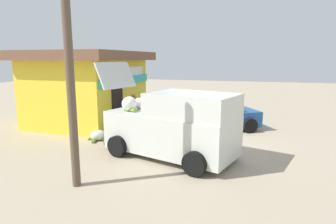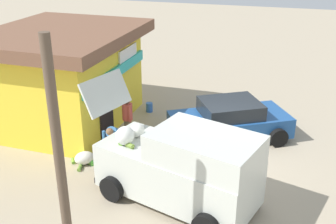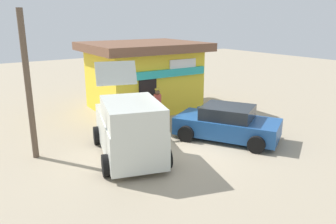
{
  "view_description": "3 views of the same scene",
  "coord_description": "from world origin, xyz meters",
  "px_view_note": "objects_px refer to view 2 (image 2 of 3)",
  "views": [
    {
      "loc": [
        -10.68,
        -1.62,
        3.1
      ],
      "look_at": [
        0.45,
        1.7,
        0.92
      ],
      "focal_mm": 30.55,
      "sensor_mm": 36.0,
      "label": 1
    },
    {
      "loc": [
        -11.04,
        -1.54,
        6.45
      ],
      "look_at": [
        0.51,
        1.87,
        1.23
      ],
      "focal_mm": 44.25,
      "sensor_mm": 36.0,
      "label": 2
    },
    {
      "loc": [
        -7.22,
        -8.88,
        4.6
      ],
      "look_at": [
        0.15,
        1.91,
        0.92
      ],
      "focal_mm": 35.63,
      "sensor_mm": 36.0,
      "label": 3
    }
  ],
  "objects_px": {
    "storefront_bar": "(64,75)",
    "delivery_van": "(182,167)",
    "parked_sedan": "(229,121)",
    "customer_bending": "(115,137)",
    "unloaded_banana_pile": "(84,159)",
    "vendor_standing": "(127,116)",
    "paint_bucket": "(149,107)"
  },
  "relations": [
    {
      "from": "delivery_van",
      "to": "storefront_bar",
      "type": "bearing_deg",
      "value": 55.27
    },
    {
      "from": "vendor_standing",
      "to": "customer_bending",
      "type": "height_order",
      "value": "vendor_standing"
    },
    {
      "from": "vendor_standing",
      "to": "unloaded_banana_pile",
      "type": "bearing_deg",
      "value": 158.0
    },
    {
      "from": "unloaded_banana_pile",
      "to": "delivery_van",
      "type": "bearing_deg",
      "value": -107.17
    },
    {
      "from": "parked_sedan",
      "to": "customer_bending",
      "type": "distance_m",
      "value": 3.99
    },
    {
      "from": "customer_bending",
      "to": "unloaded_banana_pile",
      "type": "relative_size",
      "value": 1.46
    },
    {
      "from": "parked_sedan",
      "to": "vendor_standing",
      "type": "bearing_deg",
      "value": 110.18
    },
    {
      "from": "storefront_bar",
      "to": "parked_sedan",
      "type": "distance_m",
      "value": 6.05
    },
    {
      "from": "delivery_van",
      "to": "unloaded_banana_pile",
      "type": "relative_size",
      "value": 5.54
    },
    {
      "from": "delivery_van",
      "to": "customer_bending",
      "type": "height_order",
      "value": "delivery_van"
    },
    {
      "from": "vendor_standing",
      "to": "delivery_van",
      "type": "bearing_deg",
      "value": -137.31
    },
    {
      "from": "paint_bucket",
      "to": "storefront_bar",
      "type": "bearing_deg",
      "value": 122.91
    },
    {
      "from": "vendor_standing",
      "to": "unloaded_banana_pile",
      "type": "relative_size",
      "value": 1.84
    },
    {
      "from": "vendor_standing",
      "to": "paint_bucket",
      "type": "xyz_separation_m",
      "value": [
        2.55,
        0.12,
        -0.74
      ]
    },
    {
      "from": "unloaded_banana_pile",
      "to": "paint_bucket",
      "type": "distance_m",
      "value": 4.38
    },
    {
      "from": "delivery_van",
      "to": "paint_bucket",
      "type": "relative_size",
      "value": 13.3
    },
    {
      "from": "customer_bending",
      "to": "unloaded_banana_pile",
      "type": "xyz_separation_m",
      "value": [
        -0.44,
        0.85,
        -0.63
      ]
    },
    {
      "from": "unloaded_banana_pile",
      "to": "paint_bucket",
      "type": "bearing_deg",
      "value": -7.83
    },
    {
      "from": "vendor_standing",
      "to": "unloaded_banana_pile",
      "type": "height_order",
      "value": "vendor_standing"
    },
    {
      "from": "storefront_bar",
      "to": "customer_bending",
      "type": "xyz_separation_m",
      "value": [
        -2.22,
        -2.85,
        -0.98
      ]
    },
    {
      "from": "delivery_van",
      "to": "parked_sedan",
      "type": "distance_m",
      "value": 4.06
    },
    {
      "from": "unloaded_banana_pile",
      "to": "paint_bucket",
      "type": "relative_size",
      "value": 2.4
    },
    {
      "from": "customer_bending",
      "to": "storefront_bar",
      "type": "bearing_deg",
      "value": 52.09
    },
    {
      "from": "storefront_bar",
      "to": "delivery_van",
      "type": "height_order",
      "value": "storefront_bar"
    },
    {
      "from": "delivery_van",
      "to": "unloaded_banana_pile",
      "type": "distance_m",
      "value": 3.57
    },
    {
      "from": "delivery_van",
      "to": "customer_bending",
      "type": "distance_m",
      "value": 2.87
    },
    {
      "from": "vendor_standing",
      "to": "unloaded_banana_pile",
      "type": "distance_m",
      "value": 2.07
    },
    {
      "from": "storefront_bar",
      "to": "customer_bending",
      "type": "distance_m",
      "value": 3.75
    },
    {
      "from": "delivery_van",
      "to": "parked_sedan",
      "type": "height_order",
      "value": "delivery_van"
    },
    {
      "from": "parked_sedan",
      "to": "customer_bending",
      "type": "bearing_deg",
      "value": 129.41
    },
    {
      "from": "parked_sedan",
      "to": "paint_bucket",
      "type": "relative_size",
      "value": 11.81
    },
    {
      "from": "storefront_bar",
      "to": "parked_sedan",
      "type": "height_order",
      "value": "storefront_bar"
    }
  ]
}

